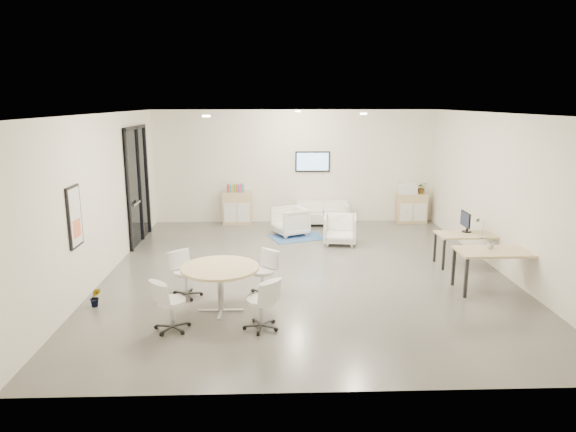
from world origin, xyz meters
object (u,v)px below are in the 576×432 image
at_px(armchair_right, 340,228).
at_px(desk_rear, 469,237).
at_px(loveseat, 322,214).
at_px(sideboard_right, 411,208).
at_px(round_table, 220,271).
at_px(armchair_left, 290,220).
at_px(desk_front, 498,255).
at_px(sideboard_left, 237,208).

xyz_separation_m(armchair_right, desk_rear, (2.50, -1.78, 0.23)).
bearing_deg(loveseat, sideboard_right, 5.51).
xyz_separation_m(sideboard_right, armchair_right, (-2.36, -2.21, -0.02)).
distance_m(armchair_right, round_table, 4.80).
bearing_deg(armchair_left, desk_rear, 28.19).
bearing_deg(desk_front, sideboard_right, 90.66).
bearing_deg(desk_rear, armchair_left, 142.53).
xyz_separation_m(armchair_left, desk_front, (3.65, -4.17, 0.29)).
bearing_deg(round_table, armchair_left, 74.86).
distance_m(armchair_left, armchair_right, 1.49).
distance_m(sideboard_right, round_table, 7.96).
relative_size(sideboard_left, armchair_left, 1.14).
bearing_deg(sideboard_right, desk_rear, -88.02).
distance_m(sideboard_right, armchair_right, 3.23).
xyz_separation_m(sideboard_right, armchair_left, (-3.55, -1.31, -0.02)).
bearing_deg(desk_front, sideboard_left, 132.62).
bearing_deg(sideboard_right, armchair_left, -159.74).
bearing_deg(desk_rear, sideboard_right, 90.49).
bearing_deg(sideboard_right, loveseat, -176.95).
relative_size(loveseat, desk_rear, 1.10).
relative_size(sideboard_left, desk_front, 0.61).
height_order(armchair_right, round_table, armchair_right).
bearing_deg(sideboard_left, desk_rear, -37.77).
distance_m(sideboard_right, desk_front, 5.49).
bearing_deg(armchair_right, sideboard_left, 149.10).
height_order(sideboard_left, round_table, sideboard_left).
bearing_deg(armchair_right, round_table, -113.03).
height_order(sideboard_right, desk_rear, sideboard_right).
height_order(armchair_right, desk_front, armchair_right).
distance_m(armchair_left, desk_front, 5.55).
relative_size(sideboard_right, desk_rear, 0.63).
distance_m(sideboard_left, round_table, 6.27).
distance_m(loveseat, desk_rear, 4.73).
distance_m(desk_front, round_table, 5.05).
xyz_separation_m(desk_rear, desk_front, (-0.04, -1.49, 0.07)).
bearing_deg(loveseat, armchair_left, -127.06).
height_order(sideboard_left, desk_rear, sideboard_left).
height_order(armchair_left, desk_rear, armchair_left).
bearing_deg(desk_rear, round_table, -157.08).
height_order(loveseat, desk_front, desk_front).
xyz_separation_m(sideboard_left, armchair_left, (1.45, -1.31, -0.05)).
height_order(sideboard_left, armchair_right, sideboard_left).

